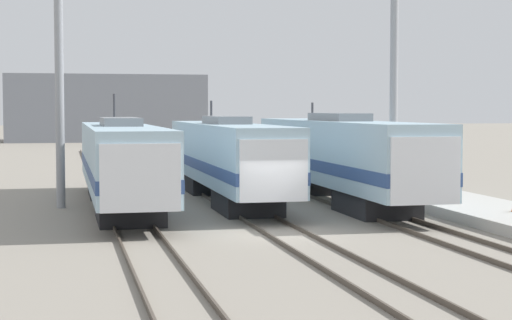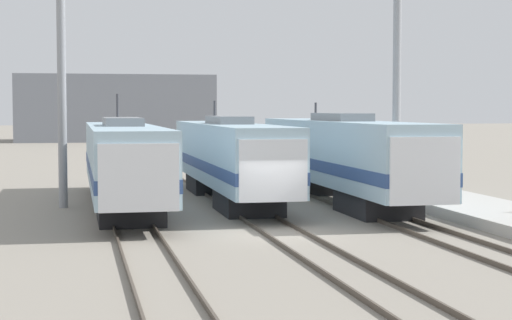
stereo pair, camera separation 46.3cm
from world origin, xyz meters
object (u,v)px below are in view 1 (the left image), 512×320
at_px(locomotive_center, 228,158).
at_px(catenary_tower_left, 59,69).
at_px(locomotive_far_left, 122,162).
at_px(catenary_tower_right, 394,73).
at_px(locomotive_far_right, 342,157).

height_order(locomotive_center, catenary_tower_left, catenary_tower_left).
distance_m(locomotive_far_left, catenary_tower_left, 4.84).
bearing_deg(catenary_tower_right, catenary_tower_left, 180.00).
bearing_deg(locomotive_far_right, locomotive_far_left, 179.37).
distance_m(locomotive_center, catenary_tower_left, 8.57).
bearing_deg(locomotive_far_right, catenary_tower_left, 175.27).
bearing_deg(locomotive_far_left, catenary_tower_left, 160.16).
distance_m(locomotive_far_left, locomotive_center, 5.23).
relative_size(locomotive_far_left, locomotive_far_right, 1.01).
relative_size(locomotive_far_right, catenary_tower_left, 1.65).
height_order(locomotive_center, locomotive_far_right, locomotive_center).
height_order(locomotive_far_left, catenary_tower_left, catenary_tower_left).
bearing_deg(catenary_tower_left, locomotive_far_right, -4.73).
bearing_deg(catenary_tower_left, catenary_tower_right, 0.00).
height_order(locomotive_far_right, catenary_tower_right, catenary_tower_right).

